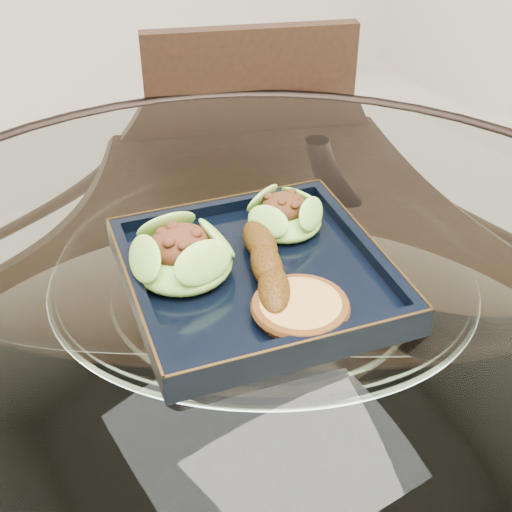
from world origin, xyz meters
TOP-DOWN VIEW (x-y plane):
  - dining_table at (-0.00, -0.00)m, footprint 1.13×1.13m
  - dining_chair at (0.25, 0.39)m, footprint 0.50×0.50m
  - navy_plate at (0.01, 0.03)m, footprint 0.32×0.32m
  - lettuce_wrap_left at (-0.06, 0.07)m, footprint 0.14×0.14m
  - lettuce_wrap_right at (0.08, 0.08)m, footprint 0.09×0.09m
  - roasted_plantain at (0.01, 0.02)m, footprint 0.09×0.16m
  - crumb_patty at (0.01, -0.05)m, footprint 0.10×0.10m

SIDE VIEW (x-z plane):
  - dining_chair at x=0.25m, z-range 0.05..0.92m
  - dining_table at x=0.00m, z-range 0.21..0.98m
  - navy_plate at x=0.01m, z-range 0.76..0.78m
  - crumb_patty at x=0.01m, z-range 0.78..0.80m
  - roasted_plantain at x=0.01m, z-range 0.78..0.81m
  - lettuce_wrap_right at x=0.08m, z-range 0.78..0.81m
  - lettuce_wrap_left at x=-0.06m, z-range 0.78..0.82m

